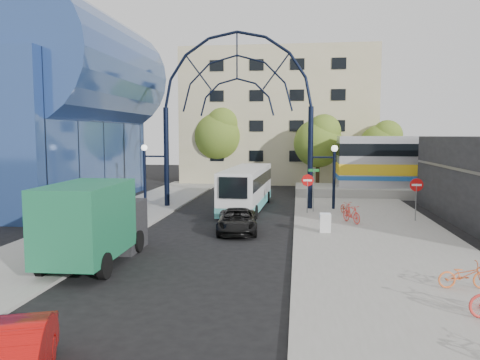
# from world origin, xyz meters

# --- Properties ---
(ground) EXTENTS (120.00, 120.00, 0.00)m
(ground) POSITION_xyz_m (0.00, 0.00, 0.00)
(ground) COLOR black
(ground) RESTS_ON ground
(sidewalk_east) EXTENTS (8.00, 56.00, 0.12)m
(sidewalk_east) POSITION_xyz_m (8.00, 4.00, 0.06)
(sidewalk_east) COLOR gray
(sidewalk_east) RESTS_ON ground
(plaza_west) EXTENTS (5.00, 50.00, 0.12)m
(plaza_west) POSITION_xyz_m (-6.50, 6.00, 0.06)
(plaza_west) COLOR gray
(plaza_west) RESTS_ON ground
(gateway_arch) EXTENTS (13.64, 0.44, 12.10)m
(gateway_arch) POSITION_xyz_m (0.00, 14.00, 8.56)
(gateway_arch) COLOR black
(gateway_arch) RESTS_ON ground
(stop_sign) EXTENTS (0.80, 0.07, 2.50)m
(stop_sign) POSITION_xyz_m (4.80, 12.00, 1.99)
(stop_sign) COLOR slate
(stop_sign) RESTS_ON sidewalk_east
(do_not_enter_sign) EXTENTS (0.76, 0.07, 2.48)m
(do_not_enter_sign) POSITION_xyz_m (11.00, 10.00, 1.98)
(do_not_enter_sign) COLOR slate
(do_not_enter_sign) RESTS_ON sidewalk_east
(street_name_sign) EXTENTS (0.70, 0.70, 2.80)m
(street_name_sign) POSITION_xyz_m (5.20, 12.60, 2.13)
(street_name_sign) COLOR slate
(street_name_sign) RESTS_ON sidewalk_east
(sandwich_board) EXTENTS (0.55, 0.61, 0.99)m
(sandwich_board) POSITION_xyz_m (5.60, 5.98, 0.74)
(sandwich_board) COLOR white
(sandwich_board) RESTS_ON sidewalk_east
(transit_hall) EXTENTS (16.50, 18.00, 14.50)m
(transit_hall) POSITION_xyz_m (-15.30, 15.00, 6.70)
(transit_hall) COLOR navy
(transit_hall) RESTS_ON ground
(apartment_block) EXTENTS (20.00, 12.10, 14.00)m
(apartment_block) POSITION_xyz_m (2.00, 34.97, 7.00)
(apartment_block) COLOR tan
(apartment_block) RESTS_ON ground
(tree_north_a) EXTENTS (4.48, 4.48, 7.00)m
(tree_north_a) POSITION_xyz_m (6.12, 25.93, 4.61)
(tree_north_a) COLOR #382314
(tree_north_a) RESTS_ON ground
(tree_north_b) EXTENTS (5.12, 5.12, 8.00)m
(tree_north_b) POSITION_xyz_m (-3.88, 29.93, 5.27)
(tree_north_b) COLOR #382314
(tree_north_b) RESTS_ON ground
(tree_north_c) EXTENTS (4.16, 4.16, 6.50)m
(tree_north_c) POSITION_xyz_m (12.12, 27.93, 4.28)
(tree_north_c) COLOR #382314
(tree_north_c) RESTS_ON ground
(city_bus) EXTENTS (2.80, 10.47, 2.85)m
(city_bus) POSITION_xyz_m (0.68, 13.97, 1.49)
(city_bus) COLOR silver
(city_bus) RESTS_ON ground
(green_truck) EXTENTS (2.69, 6.56, 3.27)m
(green_truck) POSITION_xyz_m (-3.79, -0.44, 1.63)
(green_truck) COLOR black
(green_truck) RESTS_ON ground
(black_suv) EXTENTS (2.50, 4.60, 1.22)m
(black_suv) POSITION_xyz_m (1.04, 6.10, 0.61)
(black_suv) COLOR black
(black_suv) RESTS_ON ground
(bike_near_a) EXTENTS (0.90, 1.61, 0.80)m
(bike_near_a) POSITION_xyz_m (7.17, 11.89, 0.52)
(bike_near_a) COLOR #CF4229
(bike_near_a) RESTS_ON sidewalk_east
(bike_near_b) EXTENTS (1.21, 1.79, 1.05)m
(bike_near_b) POSITION_xyz_m (7.23, 8.90, 0.65)
(bike_near_b) COLOR #F23930
(bike_near_b) RESTS_ON sidewalk_east
(bike_far_a) EXTENTS (1.72, 0.73, 0.88)m
(bike_far_a) POSITION_xyz_m (9.59, -2.31, 0.56)
(bike_far_a) COLOR orange
(bike_far_a) RESTS_ON sidewalk_east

